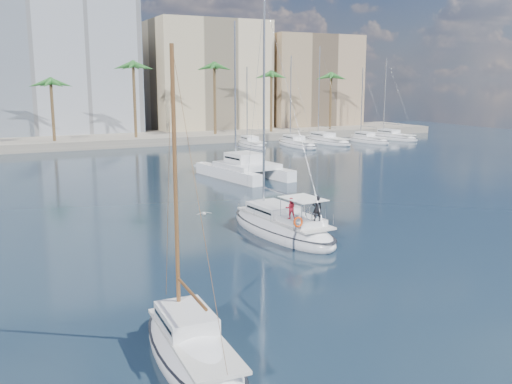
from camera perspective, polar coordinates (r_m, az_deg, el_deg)
ground at (r=33.78m, az=3.11°, el=-5.54°), size 160.00×160.00×0.00m
quay at (r=91.13m, az=-15.81°, el=4.98°), size 120.00×14.00×1.20m
building_beige at (r=105.29m, az=-4.91°, el=11.25°), size 20.00×14.00×20.00m
building_tan_right at (r=112.27m, az=5.22°, el=10.72°), size 18.00×12.00×18.00m
palm_centre at (r=86.74m, az=-15.67°, el=11.11°), size 3.60×3.60×12.30m
palm_right at (r=98.73m, az=4.52°, el=11.43°), size 3.60×3.60×12.30m
main_sloop at (r=36.41m, az=2.59°, el=-3.49°), size 4.27×10.70×15.50m
small_sloop at (r=20.70m, az=-6.35°, el=-15.50°), size 2.83×8.14×11.56m
catamaran at (r=57.62m, az=-1.13°, el=2.56°), size 6.88×11.18×15.45m
seagull at (r=37.55m, az=-5.22°, el=-2.14°), size 1.05×0.45×0.19m
moored_yacht_a at (r=83.90m, az=-0.43°, el=4.49°), size 3.37×9.52×11.90m
moored_yacht_b at (r=85.14m, az=4.12°, el=4.56°), size 3.32×10.83×13.72m
moored_yacht_c at (r=90.20m, az=7.08°, el=4.87°), size 3.98×12.33×15.54m
moored_yacht_d at (r=92.27m, az=11.16°, el=4.88°), size 3.52×9.55×11.90m
moored_yacht_e at (r=97.84m, az=13.52°, el=5.13°), size 4.61×11.11×13.72m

